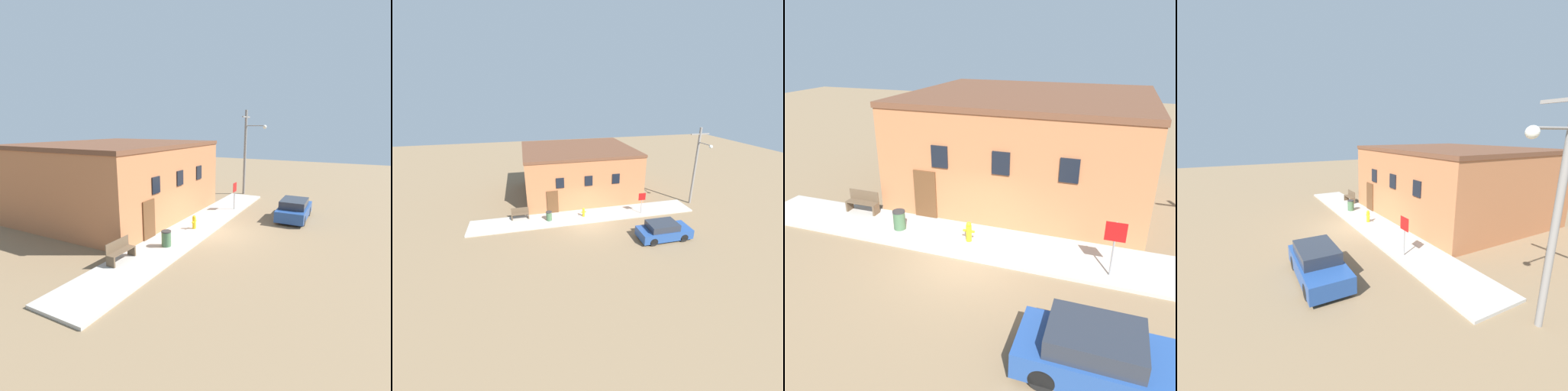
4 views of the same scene
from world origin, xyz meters
TOP-DOWN VIEW (x-y plane):
  - ground_plane at (0.00, 0.00)m, footprint 80.00×80.00m
  - sidewalk at (0.00, 1.28)m, footprint 19.46×2.56m
  - brick_building at (0.55, 7.35)m, footprint 11.04×9.71m
  - fire_hydrant at (-0.24, 1.15)m, footprint 0.45×0.21m
  - stop_sign at (4.87, 0.57)m, footprint 0.65×0.06m
  - bench at (-5.58, 2.05)m, footprint 1.46×0.44m
  - trash_bin at (-3.23, 1.15)m, footprint 0.50×0.50m
  - utility_pole at (10.63, 1.63)m, footprint 1.80×1.91m
  - parked_car at (4.77, -3.58)m, footprint 3.90×1.74m

SIDE VIEW (x-z plane):
  - ground_plane at x=0.00m, z-range 0.00..0.00m
  - sidewalk at x=0.00m, z-range 0.00..0.13m
  - trash_bin at x=-3.23m, z-range 0.13..0.92m
  - fire_hydrant at x=-0.24m, z-range 0.13..0.92m
  - bench at x=-5.58m, z-range 0.11..1.06m
  - parked_car at x=4.77m, z-range -0.03..1.32m
  - stop_sign at x=4.87m, z-range 0.50..2.42m
  - brick_building at x=0.55m, z-range 0.00..4.89m
  - utility_pole at x=10.63m, z-range 0.38..7.67m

